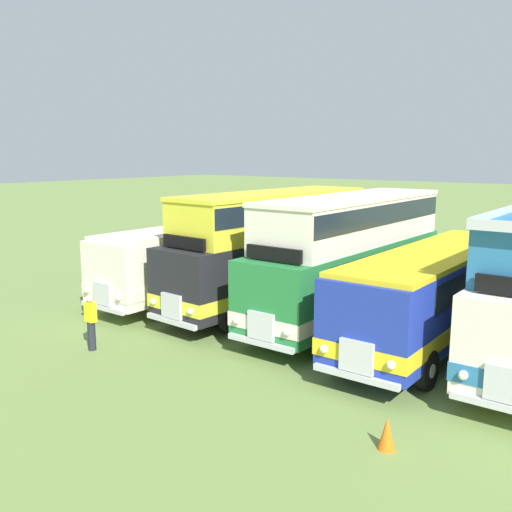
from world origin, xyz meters
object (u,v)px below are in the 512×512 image
bus_third_in_row (351,253)px  bus_fourth_in_row (437,289)px  marshal_person (91,322)px  bus_second_in_row (272,245)px  cone_near_end (387,433)px  bus_first_in_row (211,253)px

bus_third_in_row → bus_fourth_in_row: size_ratio=0.97×
marshal_person → bus_second_in_row: bearing=79.0°
bus_third_in_row → bus_fourth_in_row: (3.30, -0.49, -0.72)m
cone_near_end → marshal_person: size_ratio=0.40×
bus_third_in_row → marshal_person: bus_third_in_row is taller
bus_fourth_in_row → marshal_person: 10.73m
bus_third_in_row → marshal_person: size_ratio=6.00×
bus_second_in_row → bus_fourth_in_row: size_ratio=0.95×
bus_first_in_row → bus_third_in_row: bearing=0.7°
marshal_person → bus_third_in_row: bearing=58.1°
bus_first_in_row → bus_second_in_row: (3.30, -0.16, 0.71)m
bus_first_in_row → cone_near_end: bearing=-32.8°
bus_fourth_in_row → cone_near_end: (1.68, -7.05, -1.41)m
bus_third_in_row → bus_first_in_row: bearing=-179.3°
bus_second_in_row → bus_first_in_row: bearing=177.2°
bus_third_in_row → bus_fourth_in_row: 3.41m
bus_fourth_in_row → cone_near_end: 7.38m
bus_first_in_row → cone_near_end: (11.58, -7.46, -1.41)m
marshal_person → bus_first_in_row: bearing=104.1°
bus_second_in_row → bus_third_in_row: size_ratio=0.98×
bus_first_in_row → bus_second_in_row: bus_second_in_row is taller
bus_first_in_row → marshal_person: bus_first_in_row is taller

